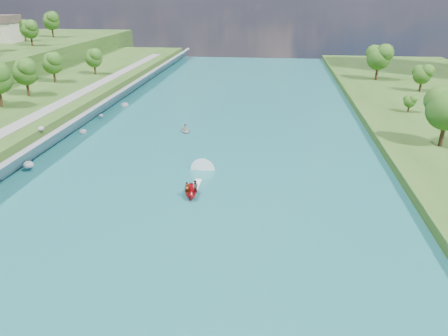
# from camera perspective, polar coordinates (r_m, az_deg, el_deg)

# --- Properties ---
(ground) EXTENTS (260.00, 260.00, 0.00)m
(ground) POSITION_cam_1_polar(r_m,az_deg,el_deg) (44.33, -7.75, -11.41)
(ground) COLOR #2D5119
(ground) RESTS_ON ground
(river_water) EXTENTS (55.00, 240.00, 0.10)m
(river_water) POSITION_cam_1_polar(r_m,az_deg,el_deg) (61.56, -3.26, -1.17)
(river_water) COLOR #1B6467
(river_water) RESTS_ON ground
(riprap_bank) EXTENTS (5.10, 236.00, 4.67)m
(riprap_bank) POSITION_cam_1_polar(r_m,az_deg,el_deg) (69.52, -24.89, 1.06)
(riprap_bank) COLOR slate
(riprap_bank) RESTS_ON ground
(trees_ridge) EXTENTS (14.27, 53.78, 10.32)m
(trees_ridge) POSITION_cam_1_polar(r_m,az_deg,el_deg) (152.58, -25.20, 16.11)
(trees_ridge) COLOR #254C14
(trees_ridge) RESTS_ON ridge_west
(motorboat) EXTENTS (3.60, 18.66, 2.14)m
(motorboat) POSITION_cam_1_polar(r_m,az_deg,el_deg) (57.32, -3.92, -2.32)
(motorboat) COLOR #B10E15
(motorboat) RESTS_ON river_water
(raft) EXTENTS (3.23, 3.84, 1.52)m
(raft) POSITION_cam_1_polar(r_m,az_deg,el_deg) (81.46, -5.09, 4.97)
(raft) COLOR #9C9EA5
(raft) RESTS_ON river_water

